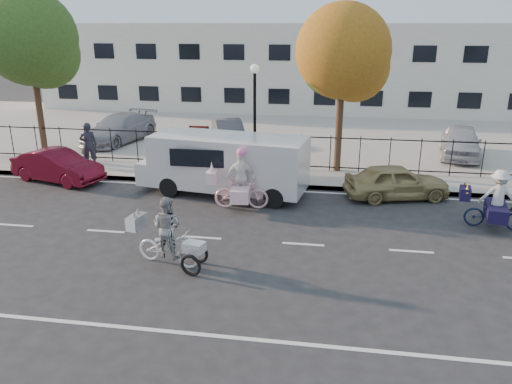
% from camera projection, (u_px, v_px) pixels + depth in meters
% --- Properties ---
extents(ground, '(120.00, 120.00, 0.00)m').
position_uv_depth(ground, '(202.00, 238.00, 14.71)').
color(ground, '#333334').
extents(road_markings, '(60.00, 9.52, 0.01)m').
position_uv_depth(road_markings, '(202.00, 238.00, 14.71)').
color(road_markings, silver).
rests_on(road_markings, ground).
extents(curb, '(60.00, 0.10, 0.15)m').
position_uv_depth(curb, '(235.00, 184.00, 19.41)').
color(curb, '#A8A399').
rests_on(curb, ground).
extents(sidewalk, '(60.00, 2.20, 0.15)m').
position_uv_depth(sidewalk, '(240.00, 176.00, 20.39)').
color(sidewalk, '#A8A399').
rests_on(sidewalk, ground).
extents(parking_lot, '(60.00, 15.60, 0.15)m').
position_uv_depth(parking_lot, '(269.00, 132.00, 28.72)').
color(parking_lot, '#A8A399').
rests_on(parking_lot, ground).
extents(iron_fence, '(58.00, 0.06, 1.50)m').
position_uv_depth(iron_fence, '(245.00, 150.00, 21.16)').
color(iron_fence, black).
rests_on(iron_fence, sidewalk).
extents(building, '(34.00, 10.00, 6.00)m').
position_uv_depth(building, '(287.00, 65.00, 37.13)').
color(building, silver).
rests_on(building, ground).
extents(lamppost, '(0.36, 0.36, 4.33)m').
position_uv_depth(lamppost, '(255.00, 99.00, 20.00)').
color(lamppost, black).
rests_on(lamppost, sidewalk).
extents(street_sign, '(0.85, 0.06, 1.80)m').
position_uv_depth(street_sign, '(199.00, 138.00, 20.89)').
color(street_sign, black).
rests_on(street_sign, sidewalk).
extents(zebra_trike, '(2.18, 1.20, 1.86)m').
position_uv_depth(zebra_trike, '(168.00, 239.00, 12.89)').
color(zebra_trike, white).
rests_on(zebra_trike, ground).
extents(unicorn_bike, '(2.11, 1.48, 2.12)m').
position_uv_depth(unicorn_bike, '(240.00, 186.00, 16.80)').
color(unicorn_bike, '#F6BBBE').
rests_on(unicorn_bike, ground).
extents(bull_bike, '(2.05, 1.43, 1.86)m').
position_uv_depth(bull_bike, '(496.00, 205.00, 15.18)').
color(bull_bike, '#101A38').
rests_on(bull_bike, ground).
extents(white_van, '(6.38, 2.88, 2.17)m').
position_uv_depth(white_van, '(226.00, 163.00, 18.10)').
color(white_van, silver).
rests_on(white_van, ground).
extents(red_sedan, '(4.06, 2.38, 1.26)m').
position_uv_depth(red_sedan, '(58.00, 166.00, 19.76)').
color(red_sedan, '#540918').
rests_on(red_sedan, ground).
extents(gold_sedan, '(3.93, 2.37, 1.25)m').
position_uv_depth(gold_sedan, '(397.00, 182.00, 17.83)').
color(gold_sedan, tan).
rests_on(gold_sedan, ground).
extents(pedestrian, '(0.83, 0.71, 1.92)m').
position_uv_depth(pedestrian, '(89.00, 145.00, 21.11)').
color(pedestrian, black).
rests_on(pedestrian, sidewalk).
extents(lot_car_a, '(3.00, 5.16, 1.41)m').
position_uv_depth(lot_car_a, '(119.00, 128.00, 25.70)').
color(lot_car_a, '#9A9CA1').
rests_on(lot_car_a, parking_lot).
extents(lot_car_c, '(2.60, 4.03, 1.25)m').
position_uv_depth(lot_car_c, '(229.00, 133.00, 25.09)').
color(lot_car_c, '#45464C').
rests_on(lot_car_c, parking_lot).
extents(lot_car_d, '(2.39, 4.42, 1.43)m').
position_uv_depth(lot_car_d, '(460.00, 141.00, 22.84)').
color(lot_car_d, '#B6B7BE').
rests_on(lot_car_d, parking_lot).
extents(tree_west, '(4.06, 4.06, 7.45)m').
position_uv_depth(tree_west, '(34.00, 43.00, 21.27)').
color(tree_west, '#442D1D').
rests_on(tree_west, ground).
extents(tree_mid, '(3.73, 3.73, 6.83)m').
position_uv_depth(tree_mid, '(346.00, 56.00, 19.45)').
color(tree_mid, '#442D1D').
rests_on(tree_mid, ground).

